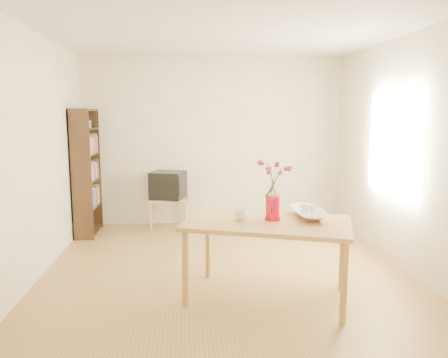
{
  "coord_description": "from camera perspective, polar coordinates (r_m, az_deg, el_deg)",
  "views": [
    {
      "loc": [
        -0.43,
        -4.57,
        1.75
      ],
      "look_at": [
        0.0,
        0.3,
        1.0
      ],
      "focal_mm": 35.0,
      "sensor_mm": 36.0,
      "label": 1
    }
  ],
  "objects": [
    {
      "name": "room",
      "position": [
        4.62,
        0.69,
        3.15
      ],
      "size": [
        4.5,
        4.5,
        4.5
      ],
      "color": "olive",
      "rests_on": "ground"
    },
    {
      "name": "table",
      "position": [
        4.1,
        5.75,
        -6.5
      ],
      "size": [
        1.7,
        1.3,
        0.75
      ],
      "rotation": [
        0.0,
        0.0,
        -0.33
      ],
      "color": "olive",
      "rests_on": "ground"
    },
    {
      "name": "tv_stand",
      "position": [
        6.69,
        -7.27,
        -3.12
      ],
      "size": [
        0.6,
        0.45,
        0.46
      ],
      "color": "tan",
      "rests_on": "ground"
    },
    {
      "name": "bookshelf",
      "position": [
        6.54,
        -17.51,
        0.31
      ],
      "size": [
        0.28,
        0.7,
        1.8
      ],
      "color": "black",
      "rests_on": "ground"
    },
    {
      "name": "pitcher",
      "position": [
        4.12,
        6.37,
        -3.9
      ],
      "size": [
        0.15,
        0.23,
        0.23
      ],
      "rotation": [
        0.0,
        0.0,
        -0.25
      ],
      "color": "red",
      "rests_on": "table"
    },
    {
      "name": "flowers",
      "position": [
        4.06,
        6.44,
        0.19
      ],
      "size": [
        0.26,
        0.26,
        0.37
      ],
      "primitive_type": null,
      "color": "#C02D77",
      "rests_on": "pitcher"
    },
    {
      "name": "mug",
      "position": [
        4.11,
        2.14,
        -4.73
      ],
      "size": [
        0.14,
        0.14,
        0.09
      ],
      "primitive_type": "imported",
      "rotation": [
        0.0,
        0.0,
        2.87
      ],
      "color": "white",
      "rests_on": "table"
    },
    {
      "name": "bowl",
      "position": [
        4.27,
        11.03,
        -2.21
      ],
      "size": [
        0.43,
        0.43,
        0.4
      ],
      "primitive_type": "imported",
      "rotation": [
        0.0,
        0.0,
        -0.01
      ],
      "color": "white",
      "rests_on": "table"
    },
    {
      "name": "teacup_a",
      "position": [
        4.27,
        10.5,
        -2.71
      ],
      "size": [
        0.09,
        0.09,
        0.07
      ],
      "primitive_type": "imported",
      "rotation": [
        0.0,
        0.0,
        0.19
      ],
      "color": "white",
      "rests_on": "bowl"
    },
    {
      "name": "teacup_b",
      "position": [
        4.31,
        11.51,
        -2.68
      ],
      "size": [
        0.09,
        0.09,
        0.07
      ],
      "primitive_type": "imported",
      "rotation": [
        0.0,
        0.0,
        1.82
      ],
      "color": "white",
      "rests_on": "bowl"
    },
    {
      "name": "television",
      "position": [
        6.65,
        -7.31,
        -0.73
      ],
      "size": [
        0.58,
        0.56,
        0.41
      ],
      "rotation": [
        0.0,
        0.0,
        -0.32
      ],
      "color": "black",
      "rests_on": "tv_stand"
    }
  ]
}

